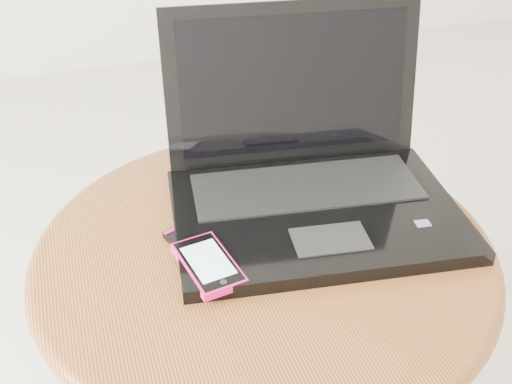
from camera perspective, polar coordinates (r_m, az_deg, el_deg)
name	(u,v)px	position (r m, az deg, el deg)	size (l,w,h in m)	color
table	(264,300)	(0.90, 0.70, -9.77)	(0.61, 0.61, 0.49)	#51240E
laptop	(309,175)	(0.89, 4.80, 1.59)	(0.42, 0.36, 0.25)	black
phone_black	(206,247)	(0.82, -4.51, -4.97)	(0.10, 0.13, 0.01)	black
phone_pink	(208,264)	(0.77, -4.35, -6.55)	(0.07, 0.11, 0.01)	#FA1871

